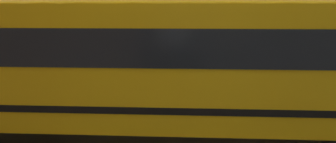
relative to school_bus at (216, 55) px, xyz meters
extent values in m
plane|color=#424244|center=(-0.12, 1.63, -1.83)|extent=(400.00, 400.00, 0.00)
cube|color=gray|center=(-0.12, 9.21, -1.82)|extent=(120.00, 3.00, 0.01)
cube|color=silver|center=(-0.12, 1.63, -1.83)|extent=(110.00, 0.16, 0.01)
cube|color=yellow|center=(-0.27, 0.00, -0.12)|extent=(11.80, 2.83, 2.35)
cube|color=black|center=(-0.27, 0.00, 0.30)|extent=(11.10, 2.86, 0.68)
cube|color=black|center=(-0.27, 0.00, -0.81)|extent=(11.82, 2.86, 0.13)
ellipsoid|color=yellow|center=(-0.27, 0.00, 1.06)|extent=(11.33, 2.61, 0.39)
cylinder|color=black|center=(-4.76, 1.27, -1.30)|extent=(1.07, 0.31, 1.07)
cube|color=black|center=(-9.41, 10.69, 0.09)|extent=(16.58, 0.04, 1.10)
camera|label=1|loc=(-0.53, -6.94, 1.06)|focal=35.37mm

